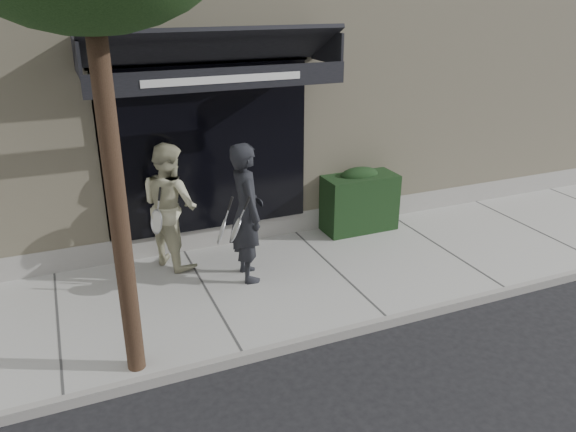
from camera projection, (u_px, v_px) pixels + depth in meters
name	position (u px, v px, depth m)	size (l,w,h in m)	color
ground	(334.00, 275.00, 8.72)	(80.00, 80.00, 0.00)	black
sidewalk	(334.00, 271.00, 8.69)	(20.00, 3.00, 0.12)	#A3A39E
curb	(388.00, 322.00, 7.37)	(20.00, 0.10, 0.14)	gray
building_facade	(231.00, 59.00, 11.92)	(14.30, 8.04, 5.64)	#C2B694
hedge	(358.00, 200.00, 9.93)	(1.30, 0.70, 1.14)	black
pedestrian_front	(246.00, 213.00, 8.04)	(0.85, 0.90, 2.06)	black
pedestrian_back	(170.00, 205.00, 8.49)	(1.06, 1.16, 1.94)	#BBB895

